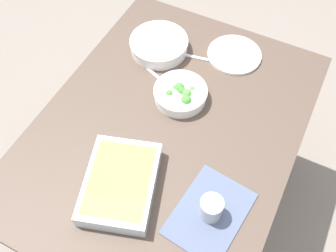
{
  "coord_description": "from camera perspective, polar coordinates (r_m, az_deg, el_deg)",
  "views": [
    {
      "loc": [
        0.69,
        0.35,
        1.89
      ],
      "look_at": [
        0.0,
        0.0,
        0.74
      ],
      "focal_mm": 41.19,
      "sensor_mm": 36.0,
      "label": 1
    }
  ],
  "objects": [
    {
      "name": "baking_dish",
      "position": [
        1.25,
        -7.07,
        -8.38
      ],
      "size": [
        0.35,
        0.3,
        0.06
      ],
      "color": "silver",
      "rests_on": "dining_table"
    },
    {
      "name": "spoon_by_stew",
      "position": [
        1.61,
        2.06,
        10.59
      ],
      "size": [
        0.05,
        0.18,
        0.01
      ],
      "color": "silver",
      "rests_on": "dining_table"
    },
    {
      "name": "placemat",
      "position": [
        1.24,
        6.19,
        -12.71
      ],
      "size": [
        0.3,
        0.23,
        0.0
      ],
      "primitive_type": "cube",
      "rotation": [
        0.0,
        0.0,
        -0.12
      ],
      "color": "#4C5670",
      "rests_on": "dining_table"
    },
    {
      "name": "ground_plane",
      "position": [
        2.04,
        0.0,
        -11.61
      ],
      "size": [
        6.0,
        6.0,
        0.0
      ],
      "primitive_type": "plane",
      "color": "slate"
    },
    {
      "name": "broccoli_bowl",
      "position": [
        1.44,
        1.88,
        4.86
      ],
      "size": [
        0.2,
        0.2,
        0.07
      ],
      "color": "white",
      "rests_on": "dining_table"
    },
    {
      "name": "dining_table",
      "position": [
        1.46,
        0.0,
        -1.96
      ],
      "size": [
        1.2,
        0.9,
        0.74
      ],
      "color": "#4C3D33",
      "rests_on": "ground_plane"
    },
    {
      "name": "stew_bowl",
      "position": [
        1.61,
        -1.34,
        12.0
      ],
      "size": [
        0.24,
        0.24,
        0.06
      ],
      "color": "white",
      "rests_on": "dining_table"
    },
    {
      "name": "side_plate",
      "position": [
        1.63,
        9.79,
        10.37
      ],
      "size": [
        0.22,
        0.22,
        0.01
      ],
      "primitive_type": "cylinder",
      "color": "white",
      "rests_on": "dining_table"
    },
    {
      "name": "drink_cup",
      "position": [
        1.21,
        6.35,
        -12.09
      ],
      "size": [
        0.07,
        0.07,
        0.08
      ],
      "color": "#B2BCC6",
      "rests_on": "dining_table"
    },
    {
      "name": "spoon_by_broccoli",
      "position": [
        1.51,
        -0.65,
        6.46
      ],
      "size": [
        0.08,
        0.17,
        0.01
      ],
      "color": "silver",
      "rests_on": "dining_table"
    }
  ]
}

